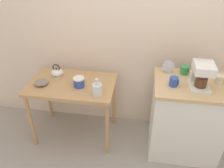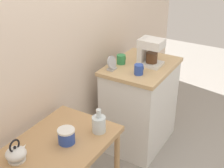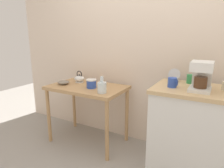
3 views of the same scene
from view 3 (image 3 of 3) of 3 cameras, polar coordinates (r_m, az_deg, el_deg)
The scene contains 12 objects.
ground_plane at distance 2.53m, azimuth 6.07°, elevation -19.53°, with size 8.00×8.00×0.00m, color gray.
back_wall at distance 2.51m, azimuth 13.23°, elevation 13.71°, with size 4.40×0.10×2.80m, color beige.
wooden_table at distance 2.59m, azimuth -6.98°, elevation -2.60°, with size 0.96×0.59×0.75m.
kitchen_counter at distance 2.19m, azimuth 21.50°, elevation -12.60°, with size 0.76×0.58×0.90m.
bowl_stoneware at distance 2.70m, azimuth -13.46°, elevation 0.46°, with size 0.15×0.15×0.05m.
teakettle at distance 2.77m, azimuth -9.10°, elevation 1.49°, with size 0.17×0.14×0.16m.
glass_carafe_vase at distance 2.24m, azimuth -2.84°, elevation -0.90°, with size 0.10×0.10×0.19m.
canister_enamel at distance 2.47m, azimuth -5.75°, elevation 0.13°, with size 0.12×0.12×0.11m.
coffee_maker at distance 1.95m, azimuth 23.86°, elevation 2.41°, with size 0.18×0.22×0.26m.
mug_tall_green at distance 2.21m, azimuth 21.36°, elevation 1.32°, with size 0.09×0.08×0.09m.
mug_blue at distance 1.98m, azimuth 16.63°, elevation 0.40°, with size 0.09×0.08×0.09m.
table_clock at distance 2.23m, azimuth 17.07°, elevation 2.20°, with size 0.12×0.06×0.14m.
Camera 3 is at (0.80, -1.96, 1.39)m, focal length 32.54 mm.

